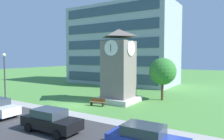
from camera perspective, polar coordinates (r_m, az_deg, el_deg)
ground_plane at (r=25.04m, az=-10.13°, el=-9.37°), size 160.00×160.00×0.00m
street_asphalt at (r=20.56m, az=-23.94°, el=-12.47°), size 120.00×7.20×0.01m
kerb_strip at (r=23.19m, az=-14.70°, el=-10.47°), size 120.00×1.60×0.01m
office_building at (r=45.50m, az=2.73°, el=6.58°), size 21.98×10.97×16.00m
clock_tower at (r=26.23m, az=1.78°, el=-0.01°), size 4.44×4.44×8.95m
park_bench at (r=24.51m, az=-3.94°, el=-8.50°), size 1.86×0.83×0.88m
street_lamp at (r=26.29m, az=-26.80°, el=-0.94°), size 0.36×0.36×5.97m
tree_by_building at (r=28.05m, az=13.39°, el=-0.37°), size 3.47×3.47×5.46m
parked_car_black at (r=16.88m, az=-16.02°, el=-12.78°), size 4.76×2.16×1.69m
parked_car_blue at (r=12.90m, az=9.15°, el=-17.90°), size 4.65×2.11×1.69m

